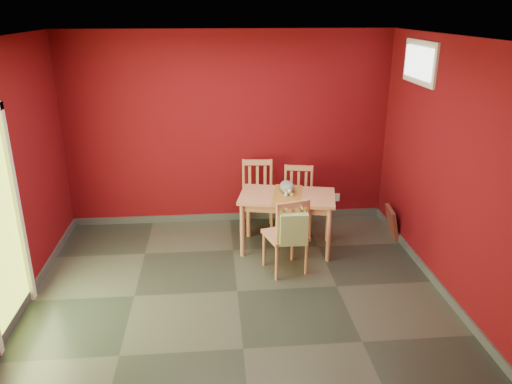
{
  "coord_description": "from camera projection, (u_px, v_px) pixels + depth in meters",
  "views": [
    {
      "loc": [
        -0.22,
        -4.8,
        2.96
      ],
      "look_at": [
        0.25,
        0.45,
        1.0
      ],
      "focal_mm": 35.0,
      "sensor_mm": 36.0,
      "label": 1
    }
  ],
  "objects": [
    {
      "name": "ground",
      "position": [
        237.0,
        291.0,
        5.53
      ],
      "size": [
        4.5,
        4.5,
        0.0
      ],
      "primitive_type": "plane",
      "color": "#2D342D",
      "rests_on": "ground"
    },
    {
      "name": "room_shell",
      "position": [
        237.0,
        287.0,
        5.52
      ],
      "size": [
        4.5,
        4.5,
        4.5
      ],
      "color": "#5F090F",
      "rests_on": "ground"
    },
    {
      "name": "window",
      "position": [
        420.0,
        62.0,
        5.83
      ],
      "size": [
        0.05,
        0.9,
        0.5
      ],
      "color": "white",
      "rests_on": "room_shell"
    },
    {
      "name": "outlet_plate",
      "position": [
        337.0,
        197.0,
        7.42
      ],
      "size": [
        0.08,
        0.02,
        0.12
      ],
      "primitive_type": "cube",
      "color": "silver",
      "rests_on": "room_shell"
    },
    {
      "name": "dining_table",
      "position": [
        287.0,
        202.0,
        6.3
      ],
      "size": [
        1.31,
        0.93,
        0.74
      ],
      "color": "tan",
      "rests_on": "ground"
    },
    {
      "name": "table_runner",
      "position": [
        289.0,
        202.0,
        6.18
      ],
      "size": [
        0.49,
        0.79,
        0.37
      ],
      "color": "#9F6829",
      "rests_on": "dining_table"
    },
    {
      "name": "chair_far_left",
      "position": [
        257.0,
        195.0,
        6.95
      ],
      "size": [
        0.49,
        0.49,
        0.97
      ],
      "color": "tan",
      "rests_on": "ground"
    },
    {
      "name": "chair_far_right",
      "position": [
        298.0,
        199.0,
        6.9
      ],
      "size": [
        0.5,
        0.5,
        0.91
      ],
      "color": "tan",
      "rests_on": "ground"
    },
    {
      "name": "chair_near",
      "position": [
        287.0,
        234.0,
        5.79
      ],
      "size": [
        0.55,
        0.55,
        0.95
      ],
      "color": "tan",
      "rests_on": "ground"
    },
    {
      "name": "tote_bag",
      "position": [
        294.0,
        229.0,
        5.53
      ],
      "size": [
        0.31,
        0.19,
        0.44
      ],
      "color": "#95B070",
      "rests_on": "chair_near"
    },
    {
      "name": "cat",
      "position": [
        287.0,
        185.0,
        6.33
      ],
      "size": [
        0.28,
        0.42,
        0.19
      ],
      "primitive_type": null,
      "rotation": [
        0.0,
        0.0,
        -0.21
      ],
      "color": "slate",
      "rests_on": "table_runner"
    },
    {
      "name": "picture_frame",
      "position": [
        392.0,
        222.0,
        6.82
      ],
      "size": [
        0.17,
        0.41,
        0.4
      ],
      "color": "brown",
      "rests_on": "ground"
    }
  ]
}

